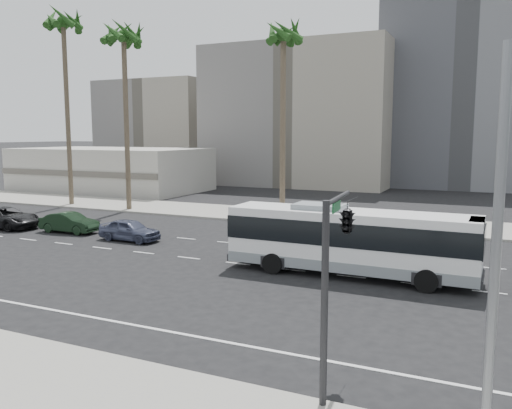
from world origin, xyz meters
The scene contains 16 objects.
ground centered at (0.00, 0.00, 0.00)m, with size 700.00×700.00×0.00m, color black.
sidewalk_north centered at (0.00, 15.50, 0.07)m, with size 120.00×7.00×0.15m, color gray.
commercial_low centered at (-30.00, 25.99, 2.50)m, with size 22.00×12.16×5.00m.
midrise_beige_west centered at (-12.00, 45.00, 9.00)m, with size 24.00×18.00×18.00m, color gray.
midrise_gray_center centered at (8.00, 52.00, 13.00)m, with size 20.00×20.00×26.00m, color #515359.
midrise_beige_far centered at (-38.00, 50.00, 7.50)m, with size 18.00×16.00×15.00m, color gray.
civic_tower centered at (-2.00, 250.00, 38.83)m, with size 42.00×42.00×129.00m.
city_bus centered at (5.83, 0.18, 1.77)m, with size 11.74×2.87×3.36m.
car_a centered at (-8.90, 2.48, 0.70)m, with size 4.08×1.64×1.39m, color #3D435B.
car_b centered at (-14.40, 3.01, 0.69)m, with size 4.20×1.46×1.38m, color black.
car_c centered at (-19.90, 2.45, 0.75)m, with size 5.37×2.48×1.49m, color black.
streetlight_corner centered at (12.23, -11.63, 5.08)m, with size 1.66×4.14×9.03m.
traffic_signal centered at (8.26, -9.79, 4.32)m, with size 2.39×3.17×5.18m.
palm_near centered at (-3.57, 15.06, 13.98)m, with size 4.58×4.58×15.43m.
palm_mid centered at (-17.32, 13.13, 14.58)m, with size 5.25×5.25×16.20m.
palm_far centered at (-24.39, 13.58, 16.40)m, with size 5.25×5.25×18.05m.
Camera 1 is at (12.03, -23.91, 6.71)m, focal length 36.97 mm.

